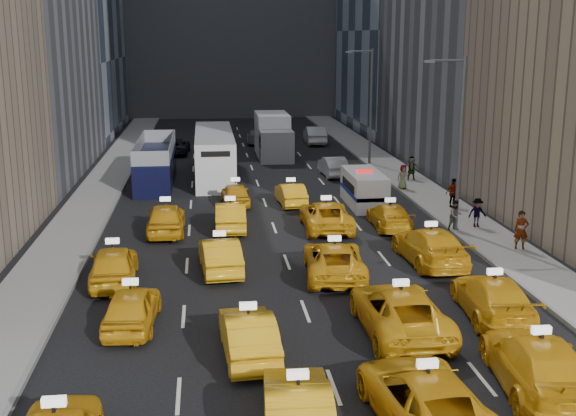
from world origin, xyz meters
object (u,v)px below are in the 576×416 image
object	(u,v)px
nypd_van	(364,189)
pedestrian_0	(521,230)
taxi_3	(538,364)
taxi_2	(426,399)
box_truck	(273,136)
city_bus	(214,155)
double_decker	(156,162)
taxi_1	(298,411)

from	to	relation	value
nypd_van	pedestrian_0	distance (m)	11.57
taxi_3	nypd_van	size ratio (longest dim) A/B	1.08
pedestrian_0	taxi_2	bearing A→B (deg)	-110.77
box_truck	nypd_van	bearing A→B (deg)	-73.21
city_bus	pedestrian_0	bearing A→B (deg)	-49.94
taxi_2	nypd_van	size ratio (longest dim) A/B	1.06
taxi_3	double_decker	distance (m)	34.08
taxi_1	pedestrian_0	world-z (taller)	pedestrian_0
nypd_van	box_truck	world-z (taller)	box_truck
taxi_3	taxi_2	bearing A→B (deg)	28.95
nypd_van	double_decker	distance (m)	15.21
box_truck	taxi_3	bearing A→B (deg)	-79.70
taxi_1	taxi_2	bearing A→B (deg)	-171.47
nypd_van	city_bus	distance (m)	13.33
taxi_3	city_bus	bearing A→B (deg)	-68.10
taxi_2	nypd_van	world-z (taller)	nypd_van
nypd_van	city_bus	size ratio (longest dim) A/B	0.41
nypd_van	pedestrian_0	xyz separation A→B (m)	(5.26, -10.30, 0.09)
city_bus	taxi_3	bearing A→B (deg)	-70.04
taxi_2	box_truck	bearing A→B (deg)	-94.63
taxi_2	city_bus	size ratio (longest dim) A/B	0.43
double_decker	pedestrian_0	xyz separation A→B (m)	(18.09, -18.46, -0.41)
box_truck	taxi_2	bearing A→B (deg)	-84.88
taxi_1	nypd_van	distance (m)	26.26
double_decker	taxi_1	bearing A→B (deg)	-81.86
nypd_van	box_truck	xyz separation A→B (m)	(-3.72, 18.36, 0.76)
taxi_2	city_bus	xyz separation A→B (m)	(-4.91, 34.95, 0.85)
taxi_1	taxi_2	size ratio (longest dim) A/B	0.86
taxi_1	taxi_3	bearing A→B (deg)	-162.30
double_decker	city_bus	xyz separation A→B (m)	(4.05, 1.85, 0.13)
pedestrian_0	double_decker	bearing A→B (deg)	145.63
taxi_1	taxi_3	world-z (taller)	taxi_3
taxi_3	city_bus	xyz separation A→B (m)	(-8.70, 33.45, 0.80)
box_truck	city_bus	bearing A→B (deg)	-115.88
taxi_2	box_truck	world-z (taller)	box_truck
taxi_1	city_bus	bearing A→B (deg)	-83.81
taxi_1	city_bus	size ratio (longest dim) A/B	0.37
taxi_3	double_decker	xyz separation A→B (m)	(-12.75, 31.60, 0.66)
box_truck	pedestrian_0	bearing A→B (deg)	-67.27
pedestrian_0	city_bus	bearing A→B (deg)	135.87
box_truck	pedestrian_0	distance (m)	30.05
nypd_van	taxi_2	bearing A→B (deg)	-93.40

